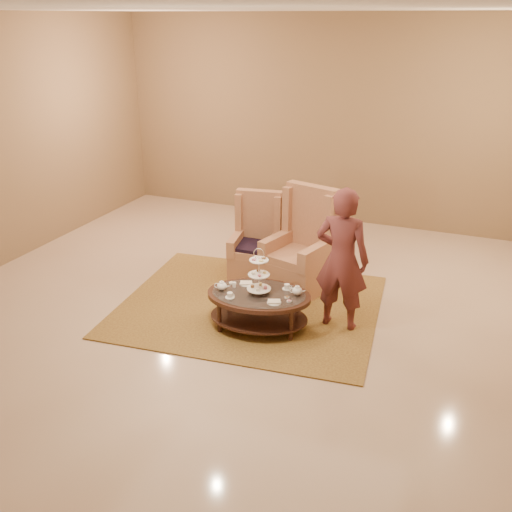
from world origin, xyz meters
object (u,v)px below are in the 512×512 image
at_px(tea_table, 259,300).
at_px(armchair_left, 256,249).
at_px(armchair_right, 302,256).
at_px(person, 342,260).

xyz_separation_m(tea_table, armchair_left, (-0.59, 1.37, 0.04)).
height_order(tea_table, armchair_right, armchair_right).
xyz_separation_m(tea_table, armchair_right, (0.12, 1.24, 0.09)).
bearing_deg(tea_table, armchair_left, 103.64).
distance_m(armchair_left, armchair_right, 0.72).
height_order(armchair_left, armchair_right, armchair_right).
distance_m(tea_table, armchair_left, 1.49).
relative_size(tea_table, person, 0.78).
bearing_deg(person, armchair_right, -46.66).
bearing_deg(armchair_left, person, -42.74).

